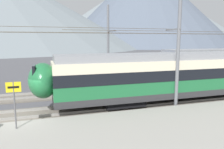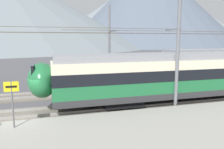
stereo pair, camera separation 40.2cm
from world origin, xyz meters
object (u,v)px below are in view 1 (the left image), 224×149
at_px(platform_sign, 14,95).
at_px(train_near_platform, 206,73).
at_px(catenary_mast_mid, 177,54).
at_px(catenary_mast_far_side, 109,45).

bearing_deg(platform_sign, train_near_platform, 11.74).
relative_size(catenary_mast_mid, platform_sign, 20.30).
height_order(train_near_platform, catenary_mast_far_side, catenary_mast_far_side).
bearing_deg(train_near_platform, catenary_mast_far_side, 130.63).
bearing_deg(catenary_mast_mid, catenary_mast_far_side, 105.75).
bearing_deg(train_near_platform, catenary_mast_mid, -159.55).
bearing_deg(platform_sign, catenary_mast_mid, 8.43).
xyz_separation_m(catenary_mast_mid, platform_sign, (-10.18, -1.51, -1.76)).
bearing_deg(catenary_mast_mid, train_near_platform, 20.45).
relative_size(train_near_platform, catenary_mast_mid, 0.55).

